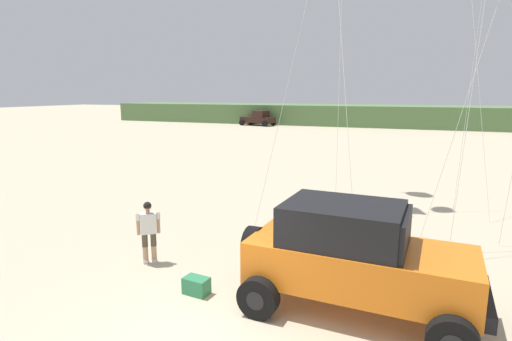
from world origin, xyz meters
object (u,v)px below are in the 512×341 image
object	(u,v)px
cooler_box	(196,286)
jeep	(355,256)
distant_pickup	(258,119)
person_watching	(149,229)

from	to	relation	value
cooler_box	jeep	bearing A→B (deg)	15.51
cooler_box	distant_pickup	size ratio (longest dim) A/B	0.11
distant_pickup	jeep	bearing A→B (deg)	-66.17
jeep	cooler_box	size ratio (longest dim) A/B	8.76
person_watching	cooler_box	bearing A→B (deg)	-27.45
person_watching	cooler_box	distance (m)	2.38
distant_pickup	person_watching	bearing A→B (deg)	-72.15
jeep	distant_pickup	bearing A→B (deg)	113.83
jeep	person_watching	bearing A→B (deg)	174.87
jeep	distant_pickup	xyz separation A→B (m)	(-19.26, 43.60, -0.26)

